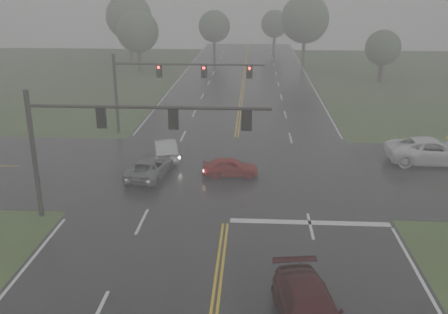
# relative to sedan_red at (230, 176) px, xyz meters

# --- Properties ---
(main_road) EXTENTS (18.00, 160.00, 0.02)m
(main_road) POSITION_rel_sedan_red_xyz_m (0.08, -1.06, 0.00)
(main_road) COLOR black
(main_road) RESTS_ON ground
(cross_street) EXTENTS (120.00, 14.00, 0.02)m
(cross_street) POSITION_rel_sedan_red_xyz_m (0.08, 0.94, 0.00)
(cross_street) COLOR black
(cross_street) RESTS_ON ground
(stop_bar) EXTENTS (8.50, 0.50, 0.01)m
(stop_bar) POSITION_rel_sedan_red_xyz_m (4.58, -6.66, 0.00)
(stop_bar) COLOR silver
(stop_bar) RESTS_ON ground
(sedan_red) EXTENTS (3.82, 1.76, 1.27)m
(sedan_red) POSITION_rel_sedan_red_xyz_m (0.00, 0.00, 0.00)
(sedan_red) COLOR #9E0E0E
(sedan_red) RESTS_ON ground
(sedan_silver) EXTENTS (2.62, 4.64, 1.45)m
(sedan_silver) POSITION_rel_sedan_red_xyz_m (-4.92, 3.28, 0.00)
(sedan_silver) COLOR #B2B6BB
(sedan_silver) RESTS_ON ground
(car_grey) EXTENTS (2.80, 4.97, 1.31)m
(car_grey) POSITION_rel_sedan_red_xyz_m (-5.31, -0.47, 0.00)
(car_grey) COLOR slate
(car_grey) RESTS_ON ground
(pickup_white) EXTENTS (6.45, 3.01, 1.79)m
(pickup_white) POSITION_rel_sedan_red_xyz_m (14.21, 3.45, 0.00)
(pickup_white) COLOR white
(pickup_white) RESTS_ON ground
(signal_gantry_near) EXTENTS (12.63, 0.31, 7.03)m
(signal_gantry_near) POSITION_rel_sedan_red_xyz_m (-6.24, -6.60, 4.94)
(signal_gantry_near) COLOR black
(signal_gantry_near) RESTS_ON ground
(signal_gantry_far) EXTENTS (12.56, 0.34, 6.70)m
(signal_gantry_far) POSITION_rel_sedan_red_xyz_m (-6.21, 9.79, 4.73)
(signal_gantry_far) COLOR black
(signal_gantry_far) RESTS_ON ground
(tree_nw_a) EXTENTS (5.99, 5.99, 8.80)m
(tree_nw_a) POSITION_rel_sedan_red_xyz_m (-15.23, 41.10, 5.78)
(tree_nw_a) COLOR #332821
(tree_nw_a) RESTS_ON ground
(tree_ne_a) EXTENTS (7.36, 7.36, 10.81)m
(tree_ne_a) POSITION_rel_sedan_red_xyz_m (9.06, 48.54, 7.12)
(tree_ne_a) COLOR #332821
(tree_ne_a) RESTS_ON ground
(tree_n_mid) EXTENTS (5.48, 5.48, 8.05)m
(tree_n_mid) POSITION_rel_sedan_red_xyz_m (-5.58, 57.40, 5.29)
(tree_n_mid) COLOR #332821
(tree_n_mid) RESTS_ON ground
(tree_e_near) EXTENTS (4.56, 4.56, 6.70)m
(tree_e_near) POSITION_rel_sedan_red_xyz_m (17.95, 35.36, 4.39)
(tree_e_near) COLOR #332821
(tree_e_near) RESTS_ON ground
(tree_nw_b) EXTENTS (7.41, 7.41, 10.88)m
(tree_nw_b) POSITION_rel_sedan_red_xyz_m (-19.00, 51.71, 7.16)
(tree_nw_b) COLOR #332821
(tree_nw_b) RESTS_ON ground
(tree_n_far) EXTENTS (5.19, 5.19, 7.63)m
(tree_n_far) POSITION_rel_sedan_red_xyz_m (5.19, 67.82, 5.01)
(tree_n_far) COLOR #332821
(tree_n_far) RESTS_ON ground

